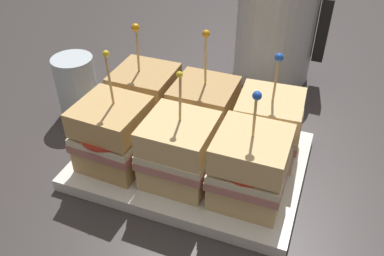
% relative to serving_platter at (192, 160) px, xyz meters
% --- Properties ---
extents(ground_plane, '(6.00, 6.00, 0.00)m').
position_rel_serving_platter_xyz_m(ground_plane, '(0.00, 0.00, -0.01)').
color(ground_plane, '#383333').
extents(serving_platter, '(0.32, 0.23, 0.02)m').
position_rel_serving_platter_xyz_m(serving_platter, '(0.00, 0.00, 0.00)').
color(serving_platter, white).
rests_on(serving_platter, ground_plane).
extents(sandwich_front_left, '(0.10, 0.10, 0.17)m').
position_rel_serving_platter_xyz_m(sandwich_front_left, '(-0.10, -0.05, 0.06)').
color(sandwich_front_left, tan).
rests_on(sandwich_front_left, serving_platter).
extents(sandwich_front_center, '(0.09, 0.09, 0.16)m').
position_rel_serving_platter_xyz_m(sandwich_front_center, '(0.00, -0.05, 0.05)').
color(sandwich_front_center, '#DBB77A').
rests_on(sandwich_front_center, serving_platter).
extents(sandwich_front_right, '(0.09, 0.09, 0.16)m').
position_rel_serving_platter_xyz_m(sandwich_front_right, '(0.09, -0.05, 0.06)').
color(sandwich_front_right, '#DBB77A').
rests_on(sandwich_front_right, serving_platter).
extents(sandwich_back_left, '(0.09, 0.09, 0.17)m').
position_rel_serving_platter_xyz_m(sandwich_back_left, '(-0.09, 0.05, 0.06)').
color(sandwich_back_left, tan).
rests_on(sandwich_back_left, serving_platter).
extents(sandwich_back_center, '(0.09, 0.09, 0.17)m').
position_rel_serving_platter_xyz_m(sandwich_back_center, '(0.00, 0.05, 0.06)').
color(sandwich_back_center, tan).
rests_on(sandwich_back_center, serving_platter).
extents(sandwich_back_right, '(0.10, 0.10, 0.16)m').
position_rel_serving_platter_xyz_m(sandwich_back_right, '(0.10, 0.05, 0.06)').
color(sandwich_back_right, '#DBB77A').
rests_on(sandwich_back_right, serving_platter).
extents(kettle_steel, '(0.17, 0.15, 0.23)m').
position_rel_serving_platter_xyz_m(kettle_steel, '(0.05, 0.31, 0.09)').
color(kettle_steel, '#B7BABF').
rests_on(kettle_steel, ground_plane).
extents(drinking_glass, '(0.07, 0.07, 0.11)m').
position_rel_serving_platter_xyz_m(drinking_glass, '(-0.23, 0.06, 0.04)').
color(drinking_glass, silver).
rests_on(drinking_glass, ground_plane).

